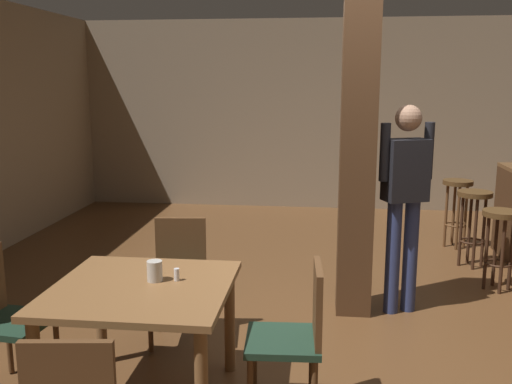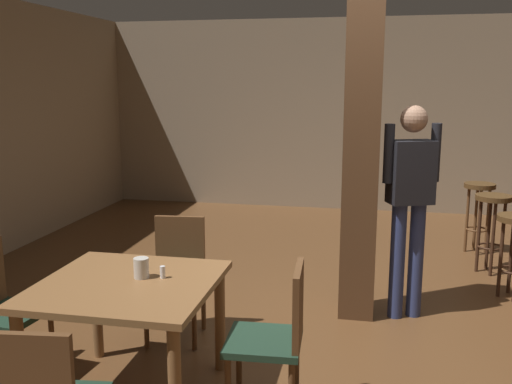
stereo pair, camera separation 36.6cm
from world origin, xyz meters
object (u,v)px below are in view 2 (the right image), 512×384
object	(u,v)px
standing_person	(410,197)
chair_east	(277,333)
dining_table	(128,299)
bar_stool_far	(479,202)
chair_north	(177,271)
napkin_cup	(141,268)
salt_shaker	(163,272)
bar_stool_mid	(492,215)

from	to	relation	value
standing_person	chair_east	bearing A→B (deg)	-116.25
dining_table	bar_stool_far	world-z (taller)	bar_stool_far
dining_table	chair_north	xyz separation A→B (m)	(-0.01, 0.89, -0.12)
napkin_cup	salt_shaker	size ratio (longest dim) A/B	1.64
chair_north	bar_stool_mid	bearing A→B (deg)	37.69
chair_north	bar_stool_mid	distance (m)	3.28
dining_table	salt_shaker	size ratio (longest dim) A/B	13.67
chair_east	bar_stool_mid	size ratio (longest dim) A/B	1.12
chair_north	salt_shaker	xyz separation A→B (m)	(0.19, -0.78, 0.27)
standing_person	napkin_cup	bearing A→B (deg)	-137.33
chair_east	standing_person	distance (m)	1.86
napkin_cup	standing_person	distance (m)	2.24
dining_table	bar_stool_far	size ratio (longest dim) A/B	1.30
chair_east	bar_stool_mid	world-z (taller)	chair_east
dining_table	napkin_cup	size ratio (longest dim) A/B	8.32
napkin_cup	bar_stool_mid	bearing A→B (deg)	47.99
bar_stool_mid	bar_stool_far	distance (m)	0.70
napkin_cup	bar_stool_far	bearing A→B (deg)	54.34
chair_north	bar_stool_mid	size ratio (longest dim) A/B	1.12
bar_stool_mid	napkin_cup	bearing A→B (deg)	-132.01
chair_east	chair_north	size ratio (longest dim) A/B	1.00
salt_shaker	bar_stool_far	xyz separation A→B (m)	(2.39, 3.49, -0.19)
dining_table	chair_east	world-z (taller)	chair_east
salt_shaker	bar_stool_far	world-z (taller)	salt_shaker
dining_table	napkin_cup	bearing A→B (deg)	55.08
chair_north	napkin_cup	xyz separation A→B (m)	(0.06, -0.80, 0.29)
napkin_cup	bar_stool_far	world-z (taller)	napkin_cup
chair_north	chair_east	bearing A→B (deg)	-44.83
bar_stool_far	salt_shaker	bearing A→B (deg)	-124.41
chair_north	napkin_cup	size ratio (longest dim) A/B	7.23
salt_shaker	bar_stool_far	distance (m)	4.23
dining_table	salt_shaker	distance (m)	0.26
bar_stool_far	dining_table	bearing A→B (deg)	-125.64
chair_north	napkin_cup	world-z (taller)	chair_north
chair_east	standing_person	size ratio (longest dim) A/B	0.52
chair_east	bar_stool_far	distance (m)	3.98
chair_east	bar_stool_far	size ratio (longest dim) A/B	1.13
chair_east	bar_stool_mid	distance (m)	3.36
chair_north	standing_person	bearing A→B (deg)	22.53
dining_table	chair_east	bearing A→B (deg)	-1.09
chair_north	salt_shaker	bearing A→B (deg)	-76.34
dining_table	standing_person	distance (m)	2.36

